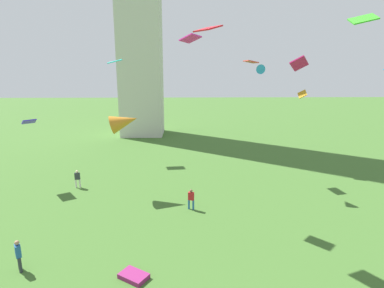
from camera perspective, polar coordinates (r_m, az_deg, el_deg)
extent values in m
cylinder|color=#235693|center=(23.55, 0.24, -11.19)|extent=(0.14, 0.14, 0.76)
cylinder|color=#235693|center=(23.66, -0.58, -11.08)|extent=(0.14, 0.14, 0.76)
cube|color=red|center=(23.33, -0.17, -9.61)|extent=(0.47, 0.37, 0.60)
sphere|color=brown|center=(23.17, -0.17, -8.66)|extent=(0.22, 0.22, 0.22)
cylinder|color=silver|center=(29.62, -20.67, -6.85)|extent=(0.15, 0.15, 0.78)
cylinder|color=silver|center=(29.51, -20.01, -6.87)|extent=(0.15, 0.15, 0.78)
cube|color=#2D3338|center=(29.34, -20.45, -5.58)|extent=(0.42, 0.25, 0.61)
sphere|color=beige|center=(29.22, -20.52, -4.80)|extent=(0.23, 0.23, 0.23)
cylinder|color=#2D3338|center=(19.18, -29.18, -18.98)|extent=(0.15, 0.15, 0.83)
cylinder|color=#2D3338|center=(19.50, -29.32, -18.43)|extent=(0.15, 0.15, 0.83)
cube|color=#235693|center=(18.98, -29.51, -16.79)|extent=(0.46, 0.52, 0.65)
sphere|color=#A37556|center=(18.77, -29.67, -15.59)|extent=(0.24, 0.24, 0.24)
cube|color=#B5790B|center=(33.89, 19.72, 8.69)|extent=(0.90, 1.40, 0.92)
cone|color=orange|center=(25.93, -12.40, 4.05)|extent=(2.60, 1.77, 2.01)
cube|color=#E823A1|center=(22.39, -0.33, 18.93)|extent=(1.62, 1.63, 0.54)
cube|color=red|center=(19.08, 2.92, 20.53)|extent=(1.72, 1.87, 0.40)
cube|color=#CC1A65|center=(25.81, 19.21, 13.87)|extent=(1.86, 1.73, 1.21)
cube|color=#26D0CF|center=(37.84, -14.13, 14.60)|extent=(1.96, 1.56, 0.59)
cone|color=#288BD1|center=(27.67, 12.21, 13.45)|extent=(0.90, 1.24, 0.89)
cube|color=#452BDD|center=(30.36, -27.92, 3.68)|extent=(1.70, 1.85, 0.59)
cube|color=#D43B34|center=(30.54, 10.83, 14.72)|extent=(1.26, 1.66, 0.28)
cube|color=green|center=(23.52, 29.11, 19.56)|extent=(1.54, 1.19, 0.85)
cube|color=#84205C|center=(17.06, -10.72, -22.87)|extent=(1.66, 1.52, 0.24)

